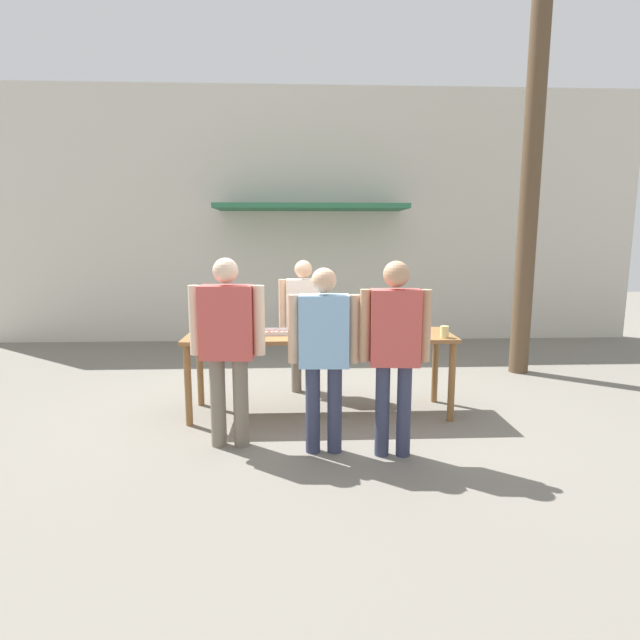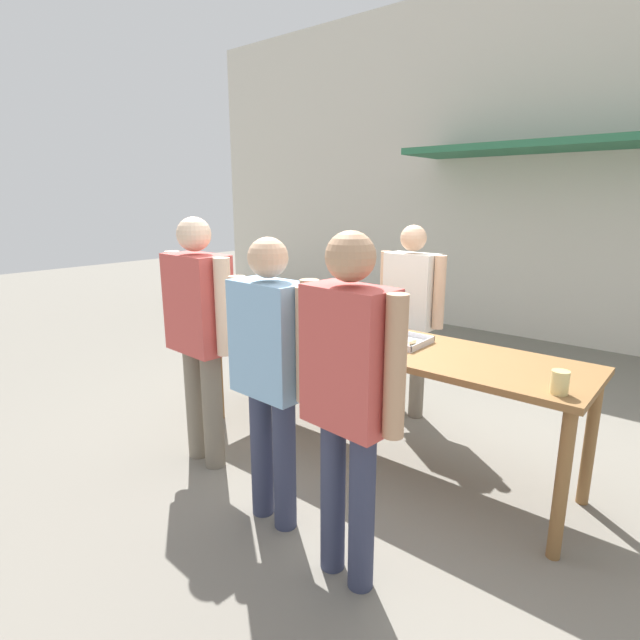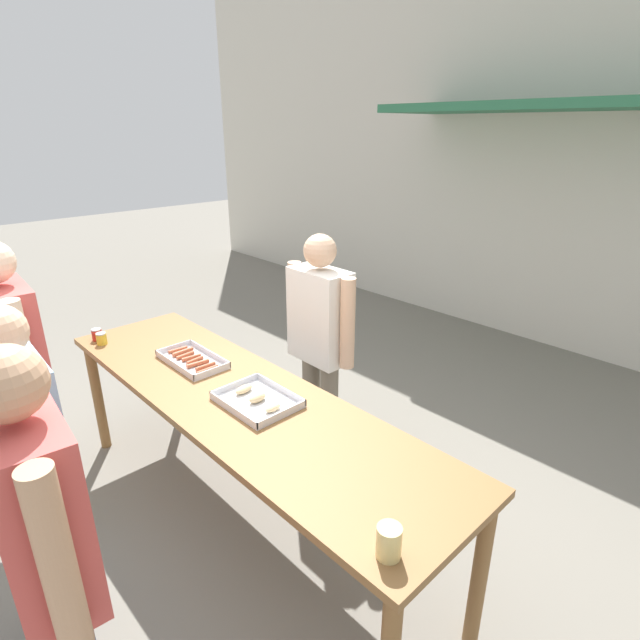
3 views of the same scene
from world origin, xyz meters
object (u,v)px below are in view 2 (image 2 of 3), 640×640
at_px(condiment_jar_mustard, 226,314).
at_px(person_customer_with_cup, 349,384).
at_px(person_customer_holding_hotdog, 199,323).
at_px(person_customer_waiting_in_line, 270,361).
at_px(condiment_jar_ketchup, 233,316).
at_px(beer_cup, 560,382).
at_px(person_server_behind_table, 411,305).
at_px(food_tray_sausages, 320,325).
at_px(food_tray_buns, 395,340).

height_order(condiment_jar_mustard, person_customer_with_cup, person_customer_with_cup).
relative_size(person_customer_holding_hotdog, person_customer_waiting_in_line, 1.05).
bearing_deg(person_customer_waiting_in_line, condiment_jar_ketchup, -29.76).
xyz_separation_m(condiment_jar_mustard, beer_cup, (2.53, 0.01, 0.02)).
bearing_deg(beer_cup, person_customer_holding_hotdog, -164.67).
relative_size(condiment_jar_ketchup, person_server_behind_table, 0.05).
relative_size(person_customer_holding_hotdog, person_customer_with_cup, 1.01).
bearing_deg(beer_cup, food_tray_sausages, 171.02).
xyz_separation_m(food_tray_sausages, condiment_jar_ketchup, (-0.66, -0.30, 0.03)).
relative_size(food_tray_sausages, person_customer_waiting_in_line, 0.29).
xyz_separation_m(food_tray_buns, beer_cup, (1.12, -0.28, 0.04)).
xyz_separation_m(food_tray_buns, person_customer_waiting_in_line, (-0.15, -1.03, 0.08)).
distance_m(food_tray_buns, condiment_jar_mustard, 1.44).
distance_m(food_tray_sausages, person_customer_with_cup, 1.58).
height_order(condiment_jar_mustard, person_customer_waiting_in_line, person_customer_waiting_in_line).
relative_size(beer_cup, person_customer_holding_hotdog, 0.07).
height_order(food_tray_buns, person_customer_holding_hotdog, person_customer_holding_hotdog).
bearing_deg(condiment_jar_mustard, person_customer_holding_hotdog, -53.92).
bearing_deg(condiment_jar_mustard, condiment_jar_ketchup, -3.12).
bearing_deg(person_server_behind_table, condiment_jar_ketchup, -133.05).
xyz_separation_m(person_server_behind_table, person_customer_waiting_in_line, (0.15, -1.78, 0.01)).
relative_size(condiment_jar_mustard, person_customer_with_cup, 0.05).
height_order(food_tray_buns, person_customer_with_cup, person_customer_with_cup).
bearing_deg(condiment_jar_mustard, person_customer_waiting_in_line, -30.51).
height_order(food_tray_sausages, person_customer_with_cup, person_customer_with_cup).
height_order(food_tray_buns, beer_cup, beer_cup).
distance_m(person_server_behind_table, person_customer_with_cup, 2.03).
distance_m(food_tray_sausages, condiment_jar_mustard, 0.81).
bearing_deg(food_tray_buns, condiment_jar_ketchup, -167.32).
distance_m(food_tray_sausages, person_server_behind_table, 0.83).
bearing_deg(person_customer_waiting_in_line, food_tray_buns, -95.95).
height_order(food_tray_buns, person_server_behind_table, person_server_behind_table).
bearing_deg(condiment_jar_mustard, person_server_behind_table, 43.27).
bearing_deg(person_server_behind_table, food_tray_buns, -66.65).
distance_m(person_server_behind_table, person_customer_waiting_in_line, 1.79).
bearing_deg(food_tray_sausages, person_customer_holding_hotdog, -111.47).
height_order(food_tray_buns, person_customer_waiting_in_line, person_customer_waiting_in_line).
bearing_deg(condiment_jar_ketchup, condiment_jar_mustard, 176.88).
xyz_separation_m(food_tray_sausages, person_server_behind_table, (0.35, 0.75, 0.07)).
distance_m(food_tray_sausages, person_customer_holding_hotdog, 0.93).
relative_size(food_tray_sausages, food_tray_buns, 1.12).
height_order(food_tray_sausages, condiment_jar_mustard, condiment_jar_mustard).
distance_m(person_server_behind_table, person_customer_holding_hotdog, 1.75).
distance_m(condiment_jar_ketchup, beer_cup, 2.44).
height_order(person_customer_holding_hotdog, person_customer_with_cup, person_customer_holding_hotdog).
distance_m(food_tray_buns, person_server_behind_table, 0.81).
xyz_separation_m(food_tray_sausages, person_customer_waiting_in_line, (0.51, -1.03, 0.08)).
relative_size(food_tray_buns, person_customer_waiting_in_line, 0.26).
relative_size(condiment_jar_ketchup, person_customer_holding_hotdog, 0.05).
relative_size(condiment_jar_mustard, person_server_behind_table, 0.05).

